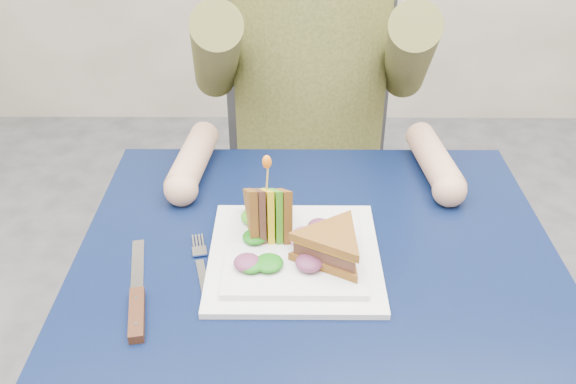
{
  "coord_description": "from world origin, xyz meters",
  "views": [
    {
      "loc": [
        -0.04,
        -0.7,
        1.33
      ],
      "look_at": [
        -0.05,
        0.08,
        0.82
      ],
      "focal_mm": 38.0,
      "sensor_mm": 36.0,
      "label": 1
    }
  ],
  "objects_px": {
    "sandwich_flat": "(332,246)",
    "sandwich_upright": "(268,213)",
    "table": "(317,311)",
    "plate": "(294,254)",
    "fork": "(203,273)",
    "diner": "(311,30)",
    "chair": "(307,157)",
    "knife": "(137,305)"
  },
  "relations": [
    {
      "from": "sandwich_flat",
      "to": "sandwich_upright",
      "type": "height_order",
      "value": "sandwich_upright"
    },
    {
      "from": "sandwich_upright",
      "to": "sandwich_flat",
      "type": "bearing_deg",
      "value": -36.1
    },
    {
      "from": "table",
      "to": "sandwich_flat",
      "type": "distance_m",
      "value": 0.13
    },
    {
      "from": "plate",
      "to": "fork",
      "type": "xyz_separation_m",
      "value": [
        -0.14,
        -0.04,
        -0.01
      ]
    },
    {
      "from": "table",
      "to": "fork",
      "type": "height_order",
      "value": "fork"
    },
    {
      "from": "table",
      "to": "fork",
      "type": "distance_m",
      "value": 0.19
    },
    {
      "from": "fork",
      "to": "table",
      "type": "bearing_deg",
      "value": 1.76
    },
    {
      "from": "diner",
      "to": "fork",
      "type": "bearing_deg",
      "value": -106.96
    },
    {
      "from": "fork",
      "to": "chair",
      "type": "bearing_deg",
      "value": 75.72
    },
    {
      "from": "sandwich_flat",
      "to": "diner",
      "type": "bearing_deg",
      "value": 91.93
    },
    {
      "from": "chair",
      "to": "knife",
      "type": "xyz_separation_m",
      "value": [
        -0.25,
        -0.75,
        0.2
      ]
    },
    {
      "from": "sandwich_flat",
      "to": "chair",
      "type": "bearing_deg",
      "value": 91.61
    },
    {
      "from": "plate",
      "to": "knife",
      "type": "distance_m",
      "value": 0.24
    },
    {
      "from": "fork",
      "to": "sandwich_flat",
      "type": "bearing_deg",
      "value": 3.47
    },
    {
      "from": "sandwich_upright",
      "to": "diner",
      "type": "bearing_deg",
      "value": 80.95
    },
    {
      "from": "chair",
      "to": "sandwich_flat",
      "type": "distance_m",
      "value": 0.71
    },
    {
      "from": "sandwich_flat",
      "to": "sandwich_upright",
      "type": "bearing_deg",
      "value": 143.9
    },
    {
      "from": "chair",
      "to": "sandwich_flat",
      "type": "height_order",
      "value": "chair"
    },
    {
      "from": "diner",
      "to": "sandwich_flat",
      "type": "bearing_deg",
      "value": -88.07
    },
    {
      "from": "diner",
      "to": "sandwich_upright",
      "type": "distance_m",
      "value": 0.51
    },
    {
      "from": "diner",
      "to": "table",
      "type": "bearing_deg",
      "value": -90.0
    },
    {
      "from": "table",
      "to": "knife",
      "type": "bearing_deg",
      "value": -163.18
    },
    {
      "from": "sandwich_upright",
      "to": "fork",
      "type": "height_order",
      "value": "sandwich_upright"
    },
    {
      "from": "fork",
      "to": "sandwich_upright",
      "type": "bearing_deg",
      "value": 40.49
    },
    {
      "from": "fork",
      "to": "knife",
      "type": "relative_size",
      "value": 0.81
    },
    {
      "from": "chair",
      "to": "fork",
      "type": "height_order",
      "value": "chair"
    },
    {
      "from": "sandwich_flat",
      "to": "table",
      "type": "bearing_deg",
      "value": -161.43
    },
    {
      "from": "plate",
      "to": "fork",
      "type": "relative_size",
      "value": 1.46
    },
    {
      "from": "plate",
      "to": "knife",
      "type": "height_order",
      "value": "plate"
    },
    {
      "from": "chair",
      "to": "plate",
      "type": "xyz_separation_m",
      "value": [
        -0.04,
        -0.64,
        0.2
      ]
    },
    {
      "from": "plate",
      "to": "sandwich_upright",
      "type": "relative_size",
      "value": 1.8
    },
    {
      "from": "diner",
      "to": "sandwich_upright",
      "type": "height_order",
      "value": "diner"
    },
    {
      "from": "chair",
      "to": "knife",
      "type": "relative_size",
      "value": 4.22
    },
    {
      "from": "sandwich_flat",
      "to": "knife",
      "type": "xyz_separation_m",
      "value": [
        -0.27,
        -0.08,
        -0.04
      ]
    },
    {
      "from": "table",
      "to": "plate",
      "type": "distance_m",
      "value": 0.1
    },
    {
      "from": "table",
      "to": "diner",
      "type": "height_order",
      "value": "diner"
    },
    {
      "from": "chair",
      "to": "sandwich_upright",
      "type": "distance_m",
      "value": 0.65
    },
    {
      "from": "plate",
      "to": "sandwich_upright",
      "type": "distance_m",
      "value": 0.08
    },
    {
      "from": "diner",
      "to": "plate",
      "type": "distance_m",
      "value": 0.56
    },
    {
      "from": "plate",
      "to": "sandwich_flat",
      "type": "distance_m",
      "value": 0.07
    },
    {
      "from": "fork",
      "to": "knife",
      "type": "height_order",
      "value": "knife"
    },
    {
      "from": "knife",
      "to": "sandwich_flat",
      "type": "bearing_deg",
      "value": 16.94
    }
  ]
}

